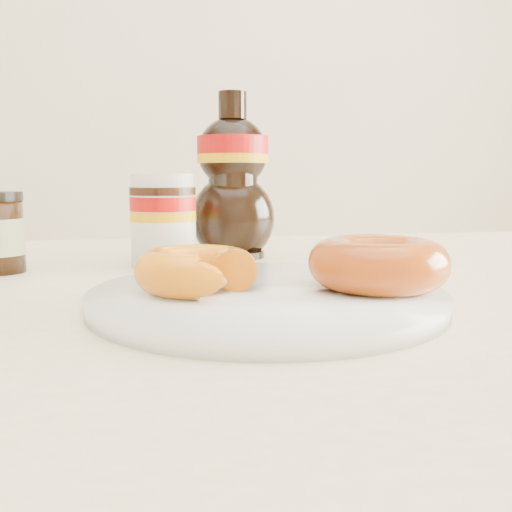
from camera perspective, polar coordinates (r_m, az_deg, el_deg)
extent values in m
cube|color=white|center=(2.24, -7.77, 19.32)|extent=(3.50, 0.10, 2.60)
cube|color=beige|center=(0.57, 0.42, -4.88)|extent=(1.40, 0.90, 0.04)
cylinder|color=white|center=(0.47, 1.07, -4.17)|extent=(0.29, 0.29, 0.01)
torus|color=white|center=(0.47, 1.07, -4.05)|extent=(0.29, 0.29, 0.01)
torus|color=orange|center=(0.46, -6.00, -1.40)|extent=(0.12, 0.12, 0.03)
torus|color=#983809|center=(0.48, 12.11, -0.72)|extent=(0.12, 0.12, 0.04)
cylinder|color=white|center=(0.68, -9.24, 2.76)|extent=(0.08, 0.08, 0.09)
cylinder|color=#8C0805|center=(0.68, -9.30, 5.20)|extent=(0.08, 0.08, 0.02)
cylinder|color=#D89905|center=(0.68, -9.27, 3.98)|extent=(0.08, 0.08, 0.01)
cylinder|color=black|center=(0.68, -9.32, 6.43)|extent=(0.08, 0.08, 0.01)
cylinder|color=white|center=(0.68, -9.34, 7.35)|extent=(0.07, 0.07, 0.02)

